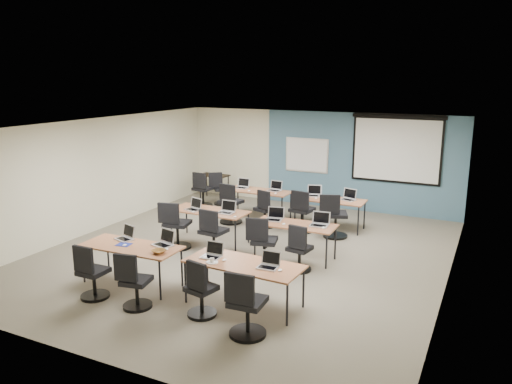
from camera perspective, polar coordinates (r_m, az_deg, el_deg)
The scene contains 58 objects.
floor at distance 10.65m, azimuth -1.20°, elevation -7.01°, with size 8.00×9.00×0.02m, color #6B6354.
ceiling at distance 10.05m, azimuth -1.28°, elevation 7.60°, with size 8.00×9.00×0.02m, color white.
wall_back at distance 14.34m, azimuth 7.04°, elevation 3.75°, with size 8.00×0.04×2.70m, color beige.
wall_front at distance 6.76m, azimuth -19.16°, elevation -7.73°, with size 8.00×0.04×2.70m, color beige.
wall_left at distance 12.57m, azimuth -17.68°, elevation 1.90°, with size 0.04×9.00×2.70m, color beige.
wall_right at distance 9.20m, azimuth 21.51°, elevation -2.41°, with size 0.04×9.00×2.70m, color beige.
blue_accent_panel at distance 13.96m, azimuth 11.86°, elevation 3.31°, with size 5.50×0.04×2.70m, color #3D5977.
whiteboard at distance 14.35m, azimuth 5.82°, elevation 4.20°, with size 1.28×0.03×0.98m.
projector_screen at distance 13.62m, azimuth 15.78°, elevation 5.14°, with size 2.40×0.10×1.82m.
training_table_front_left at distance 9.19m, azimuth -14.09°, elevation -6.23°, with size 1.82×0.76×0.73m.
training_table_front_right at distance 8.13m, azimuth -1.41°, elevation -8.38°, with size 1.93×0.81×0.73m.
training_table_mid_left at distance 11.23m, azimuth -5.36°, elevation -2.33°, with size 1.77×0.74×0.73m.
training_table_mid_right at distance 10.21m, azimuth 4.48°, elevation -3.92°, with size 1.67×0.69×0.73m.
training_table_back_left at distance 13.10m, azimuth 0.34°, elevation -0.03°, with size 1.69×0.71×0.73m.
training_table_back_right at distance 12.32m, azimuth 8.44°, elevation -1.03°, with size 1.71×0.71×0.73m.
laptop_0 at distance 9.54m, azimuth -14.66°, elevation -4.86°, with size 0.33×0.28×0.25m.
mouse_0 at distance 9.19m, azimuth -14.79°, elevation -5.90°, with size 0.06×0.09×0.03m, color white.
task_chair_0 at distance 8.90m, azimuth -18.30°, elevation -9.15°, with size 0.49×0.49×0.97m.
laptop_1 at distance 9.07m, azimuth -10.44°, elevation -5.57°, with size 0.36×0.30×0.27m.
mouse_1 at distance 8.82m, azimuth -10.21°, elevation -6.47°, with size 0.06×0.10×0.03m, color white.
task_chair_1 at distance 8.36m, azimuth -13.78°, elevation -10.35°, with size 0.48×0.48×0.96m.
laptop_2 at distance 8.38m, azimuth -5.01°, elevation -7.01°, with size 0.32×0.27×0.25m.
mouse_2 at distance 8.22m, azimuth -3.65°, elevation -7.76°, with size 0.06×0.10×0.03m, color white.
task_chair_2 at distance 7.91m, azimuth -6.38°, elevation -11.44°, with size 0.47×0.47×0.95m.
laptop_3 at distance 7.93m, azimuth 1.49°, elevation -8.18°, with size 0.32×0.27×0.24m.
mouse_3 at distance 7.81m, azimuth 2.74°, elevation -8.92°, with size 0.06×0.10×0.03m, color white.
task_chair_3 at distance 7.31m, azimuth -1.19°, elevation -13.27°, with size 0.55×0.55×1.02m.
laptop_4 at distance 11.29m, azimuth -7.10°, elevation -1.71°, with size 0.34×0.29×0.26m.
mouse_4 at distance 11.10m, azimuth -7.14°, elevation -2.25°, with size 0.06×0.09×0.03m, color white.
task_chair_4 at distance 10.94m, azimuth -9.19°, elevation -4.20°, with size 0.58×0.58×1.05m.
laptop_5 at distance 10.98m, azimuth -3.37°, elevation -2.05°, with size 0.35×0.30×0.26m.
mouse_5 at distance 10.63m, azimuth -2.41°, elevation -2.85°, with size 0.06×0.10×0.04m, color white.
task_chair_5 at distance 10.41m, azimuth -4.99°, elevation -5.07°, with size 0.55×0.55×1.03m.
laptop_6 at distance 10.43m, azimuth 2.11°, elevation -2.87°, with size 0.35×0.30×0.26m.
mouse_6 at distance 10.14m, azimuth 3.19°, elevation -3.67°, with size 0.06×0.10×0.03m, color white.
task_chair_6 at distance 9.82m, azimuth 0.75°, elevation -6.19°, with size 0.55×0.54×1.02m.
laptop_7 at distance 10.12m, azimuth 7.29°, elevation -3.46°, with size 0.36×0.30×0.27m.
mouse_7 at distance 9.96m, azimuth 7.71°, elevation -4.07°, with size 0.06×0.10×0.04m, color white.
task_chair_7 at distance 9.62m, azimuth 4.92°, elevation -6.86°, with size 0.46×0.46×0.95m.
laptop_8 at distance 13.39m, azimuth -1.59°, elevation 0.74°, with size 0.34×0.29×0.25m.
mouse_8 at distance 13.01m, azimuth -0.80°, elevation 0.15°, with size 0.06×0.10×0.03m, color white.
task_chair_8 at distance 12.65m, azimuth -2.99°, elevation -1.67°, with size 0.58×0.58×1.05m.
laptop_9 at distance 13.07m, azimuth 2.18°, elevation 0.43°, with size 0.34×0.29×0.25m.
mouse_9 at distance 12.71m, azimuth 2.26°, elevation -0.17°, with size 0.06×0.10×0.04m, color white.
task_chair_9 at distance 12.31m, azimuth 0.97°, elevation -2.29°, with size 0.48×0.47×0.96m.
laptop_10 at distance 12.58m, azimuth 6.56°, elevation -0.14°, with size 0.35×0.30×0.26m.
mouse_10 at distance 12.31m, azimuth 6.87°, elevation -0.70°, with size 0.06×0.09×0.03m, color white.
task_chair_10 at distance 11.99m, azimuth 5.21°, elevation -2.57°, with size 0.56×0.56×1.04m.
laptop_11 at distance 12.30m, azimuth 10.56°, elevation -0.59°, with size 0.35×0.30×0.27m.
mouse_11 at distance 12.12m, azimuth 10.86°, elevation -1.07°, with size 0.06×0.09×0.03m, color white.
task_chair_11 at distance 11.67m, azimuth 8.92°, elevation -3.10°, with size 0.60×0.57×1.05m.
blue_mousepad at distance 9.26m, azimuth -14.87°, elevation -5.82°, with size 0.25×0.21×0.01m, color navy.
snack_bowl at distance 8.69m, azimuth -11.05°, elevation -6.68°, with size 0.25×0.25×0.06m, color brown.
snack_plate at distance 8.16m, azimuth -5.04°, elevation -7.99°, with size 0.20×0.20×0.01m, color white.
coffee_cup at distance 8.13m, azimuth -5.06°, elevation -7.83°, with size 0.06×0.06×0.06m, color white.
utility_table at distance 15.14m, azimuth -4.82°, elevation 1.62°, with size 0.89×0.50×0.75m.
spare_chair_a at distance 14.51m, azimuth -4.12°, elevation 0.08°, with size 0.55×0.48×0.96m.
spare_chair_b at distance 14.34m, azimuth -6.18°, elevation -0.02°, with size 0.53×0.53×1.01m.
Camera 1 is at (4.59, -8.88, 3.68)m, focal length 35.00 mm.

